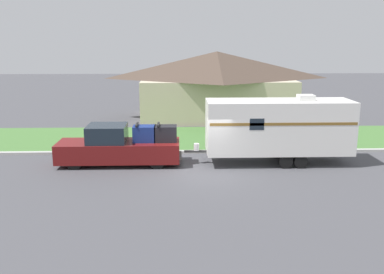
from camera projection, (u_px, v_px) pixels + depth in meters
The scene contains 7 objects.
ground_plane at pixel (206, 173), 20.38m from camera, with size 120.00×120.00×0.00m, color #47474C.
curb_strip at pixel (202, 152), 24.02m from camera, with size 80.00×0.30×0.14m.
lawn_strip at pixel (199, 138), 27.59m from camera, with size 80.00×7.00×0.03m.
house_across_street at pixel (217, 84), 34.15m from camera, with size 12.67×7.59×5.30m.
pickup_truck at pixel (120, 147), 21.66m from camera, with size 6.26×1.99×2.11m.
travel_trailer at pixel (279, 127), 21.69m from camera, with size 8.46×2.22×3.53m.
mailbox at pixel (326, 131), 25.06m from camera, with size 0.48×0.20×1.31m.
Camera 1 is at (-1.32, -19.44, 6.26)m, focal length 40.00 mm.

